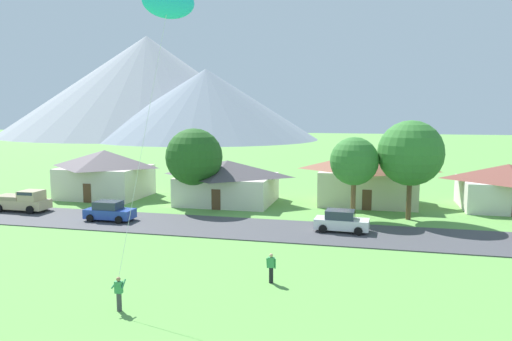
{
  "coord_description": "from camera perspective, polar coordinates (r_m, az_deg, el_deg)",
  "views": [
    {
      "loc": [
        8.09,
        -10.25,
        9.49
      ],
      "look_at": [
        1.09,
        18.84,
        5.79
      ],
      "focal_mm": 33.78,
      "sensor_mm": 36.0,
      "label": 1
    }
  ],
  "objects": [
    {
      "name": "tree_center",
      "position": [
        47.49,
        -7.34,
        1.6
      ],
      "size": [
        5.59,
        5.59,
        7.84
      ],
      "color": "brown",
      "rests_on": "ground"
    },
    {
      "name": "house_left_center",
      "position": [
        50.6,
        13.09,
        -0.74
      ],
      "size": [
        10.33,
        7.3,
        5.4
      ],
      "color": "beige",
      "rests_on": "ground"
    },
    {
      "name": "road_strip",
      "position": [
        38.95,
        1.15,
        -7.0
      ],
      "size": [
        160.0,
        7.11,
        0.08
      ],
      "primitive_type": "cube",
      "color": "#424247",
      "rests_on": "ground"
    },
    {
      "name": "mountain_far_east_ridge",
      "position": [
        165.38,
        -5.92,
        7.81
      ],
      "size": [
        75.67,
        75.67,
        23.62
      ],
      "primitive_type": "cone",
      "color": "gray",
      "rests_on": "ground"
    },
    {
      "name": "tree_left_of_center",
      "position": [
        42.8,
        11.55,
        1.05
      ],
      "size": [
        4.22,
        4.22,
        7.27
      ],
      "color": "brown",
      "rests_on": "ground"
    },
    {
      "name": "house_leftmost",
      "position": [
        52.7,
        27.62,
        -1.62
      ],
      "size": [
        9.12,
        8.01,
        4.41
      ],
      "color": "silver",
      "rests_on": "ground"
    },
    {
      "name": "parked_car_blue_mid_west",
      "position": [
        43.69,
        -16.97,
        -4.65
      ],
      "size": [
        4.21,
        2.1,
        1.68
      ],
      "color": "#2847A8",
      "rests_on": "road_strip"
    },
    {
      "name": "kite_flyer_with_kite",
      "position": [
        27.26,
        -10.45,
        18.53
      ],
      "size": [
        3.0,
        6.35,
        16.19
      ],
      "color": "#3D3D42",
      "rests_on": "ground"
    },
    {
      "name": "parked_car_white_west_end",
      "position": [
        38.67,
        10.07,
        -5.95
      ],
      "size": [
        4.28,
        2.24,
        1.68
      ],
      "color": "white",
      "rests_on": "road_strip"
    },
    {
      "name": "mountain_central_ridge",
      "position": [
        201.59,
        -12.71,
        9.75
      ],
      "size": [
        113.15,
        113.15,
        39.24
      ],
      "primitive_type": "cone",
      "color": "#8E939E",
      "rests_on": "ground"
    },
    {
      "name": "house_rightmost",
      "position": [
        50.15,
        -3.38,
        -1.22
      ],
      "size": [
        10.14,
        8.41,
        4.42
      ],
      "color": "beige",
      "rests_on": "ground"
    },
    {
      "name": "pickup_truck_sand_east_side",
      "position": [
        50.71,
        -25.87,
        -3.24
      ],
      "size": [
        5.2,
        2.33,
        1.99
      ],
      "color": "#C6B284",
      "rests_on": "road_strip"
    },
    {
      "name": "tree_near_left",
      "position": [
        43.84,
        17.84,
        1.96
      ],
      "size": [
        5.69,
        5.69,
        8.72
      ],
      "color": "brown",
      "rests_on": "ground"
    },
    {
      "name": "house_right_center",
      "position": [
        55.92,
        -17.43,
        -0.25
      ],
      "size": [
        9.38,
        7.8,
        5.22
      ],
      "color": "beige",
      "rests_on": "ground"
    },
    {
      "name": "watcher_person",
      "position": [
        27.21,
        1.81,
        -11.41
      ],
      "size": [
        0.56,
        0.24,
        1.68
      ],
      "color": "black",
      "rests_on": "ground"
    }
  ]
}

